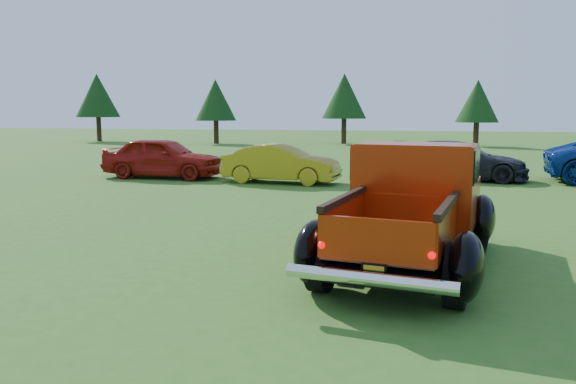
# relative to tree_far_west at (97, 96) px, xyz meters

# --- Properties ---
(ground) EXTENTS (120.00, 120.00, 0.00)m
(ground) POSITION_rel_tree_far_west_xyz_m (22.00, -30.00, -3.52)
(ground) COLOR #34621C
(ground) RESTS_ON ground
(tree_far_west) EXTENTS (3.33, 3.33, 5.20)m
(tree_far_west) POSITION_rel_tree_far_west_xyz_m (0.00, 0.00, 0.00)
(tree_far_west) COLOR #332114
(tree_far_west) RESTS_ON ground
(tree_west) EXTENTS (2.94, 2.94, 4.60)m
(tree_west) POSITION_rel_tree_far_west_xyz_m (10.00, -1.00, -0.41)
(tree_west) COLOR #332114
(tree_west) RESTS_ON ground
(tree_mid_left) EXTENTS (3.20, 3.20, 5.00)m
(tree_mid_left) POSITION_rel_tree_far_west_xyz_m (19.00, 1.00, -0.14)
(tree_mid_left) COLOR #332114
(tree_mid_left) RESTS_ON ground
(tree_mid_right) EXTENTS (2.82, 2.82, 4.40)m
(tree_mid_right) POSITION_rel_tree_far_west_xyz_m (28.00, -0.00, -0.55)
(tree_mid_right) COLOR #332114
(tree_mid_right) RESTS_ON ground
(pickup_truck) EXTENTS (2.96, 5.13, 1.82)m
(pickup_truck) POSITION_rel_tree_far_west_xyz_m (24.08, -30.84, -2.66)
(pickup_truck) COLOR black
(pickup_truck) RESTS_ON ground
(show_car_red) EXTENTS (4.22, 1.80, 1.42)m
(show_car_red) POSITION_rel_tree_far_west_xyz_m (15.50, -21.48, -2.81)
(show_car_red) COLOR maroon
(show_car_red) RESTS_ON ground
(show_car_yellow) EXTENTS (3.86, 1.60, 1.24)m
(show_car_yellow) POSITION_rel_tree_far_west_xyz_m (19.84, -21.95, -2.90)
(show_car_yellow) COLOR #A48615
(show_car_yellow) RESTS_ON ground
(show_car_grey) EXTENTS (4.70, 2.39, 1.31)m
(show_car_grey) POSITION_rel_tree_far_west_xyz_m (25.50, -19.75, -2.87)
(show_car_grey) COLOR black
(show_car_grey) RESTS_ON ground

